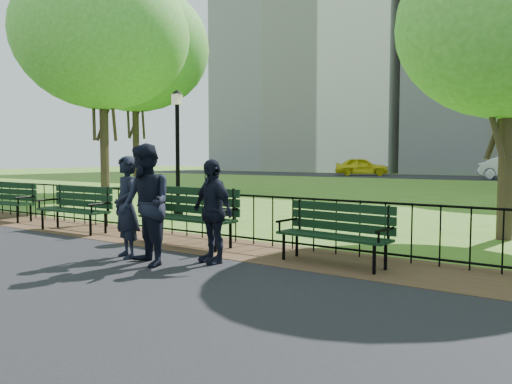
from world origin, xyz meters
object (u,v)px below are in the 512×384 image
Objects in this scene: park_bench_left_a at (77,204)px; person_right at (212,211)px; park_bench_main at (172,206)px; person_mid at (145,205)px; lamppost at (178,148)px; park_bench_right_a at (336,227)px; tree_mid_w at (134,48)px; park_bench_left_b at (7,197)px; person_left at (126,207)px; taxi at (362,167)px; tree_near_e at (511,22)px; tree_near_w at (102,35)px.

park_bench_left_a is 4.41m from person_right.
person_mid is (1.03, -1.59, 0.20)m from park_bench_main.
park_bench_right_a is at bearing -26.49° from lamppost.
tree_mid_w reaches higher than person_mid.
park_bench_left_a reaches higher than park_bench_left_b.
person_left is at bearing -24.09° from park_bench_left_a.
person_mid is at bearing 173.49° from taxi.
lamppost is at bearing 154.63° from person_right.
lamppost is 0.57× the size of tree_near_e.
tree_near_w reaches higher than park_bench_left_b.
person_right is at bearing -123.55° from tree_near_e.
person_mid is at bearing -35.41° from tree_near_w.
park_bench_main is at bearing 172.70° from taxi.
lamppost reaches higher than park_bench_right_a.
park_bench_left_a is 1.01× the size of park_bench_left_b.
taxi reaches higher than park_bench_right_a.
tree_near_w is 0.89× the size of tree_mid_w.
park_bench_left_b is 0.55× the size of lamppost.
park_bench_main is 0.23× the size of tree_mid_w.
person_left is at bearing -178.11° from person_mid.
park_bench_right_a is (8.87, 0.01, -0.02)m from park_bench_left_b.
taxi is (-12.06, 34.12, -0.01)m from person_right.
tree_near_w is 11.65m from person_mid.
park_bench_main is 0.36× the size of tree_near_e.
person_left is at bearing -130.31° from tree_near_e.
park_bench_left_b is at bearing -173.63° from person_mid.
person_left is at bearing -143.40° from person_right.
park_bench_left_a is 0.20× the size of tree_mid_w.
tree_mid_w reaches higher than person_left.
park_bench_left_b is 0.31× the size of tree_near_e.
taxi is at bearing 109.00° from park_bench_main.
tree_near_w reaches higher than tree_near_e.
park_bench_main is 34.81m from taxi.
tree_mid_w is at bearing 114.12° from park_bench_left_b.
park_bench_main is at bearing 0.82° from park_bench_left_a.
tree_mid_w is (-10.81, 8.80, 5.68)m from park_bench_main.
park_bench_left_a is at bearing -151.95° from tree_near_e.
tree_mid_w is at bearing 144.41° from lamppost.
person_right is (-1.54, -0.95, 0.22)m from park_bench_right_a.
taxi is at bearing 117.14° from park_bench_right_a.
taxi reaches higher than park_bench_left_b.
tree_near_w is 1.83× the size of taxi.
tree_near_e reaches higher than person_mid.
park_bench_left_b is 7.08m from tree_near_w.
park_bench_left_b is 8.87m from park_bench_right_a.
person_mid is 0.39× the size of taxi.
park_bench_right_a is 1.11× the size of person_left.
tree_mid_w is (-14.03, 8.74, 5.81)m from park_bench_right_a.
park_bench_left_b is at bearing 176.07° from park_bench_left_a.
tree_mid_w is (-3.18, 4.23, 0.72)m from tree_near_w.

